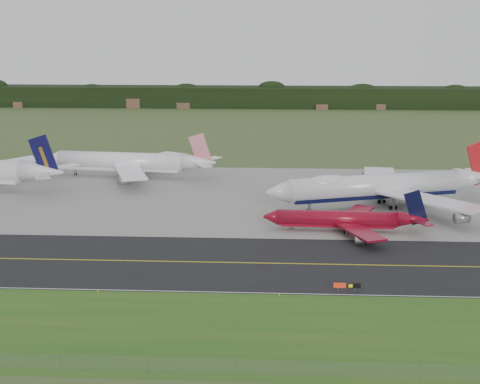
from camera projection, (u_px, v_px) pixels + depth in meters
name	position (u px, v px, depth m)	size (l,w,h in m)	color
ground	(280.00, 257.00, 135.25)	(600.00, 600.00, 0.00)	#3C5527
grass_verge	(281.00, 332.00, 101.27)	(400.00, 30.00, 0.01)	#25581A
taxiway	(280.00, 263.00, 131.36)	(400.00, 32.00, 0.02)	black
apron	(279.00, 196.00, 184.75)	(400.00, 78.00, 0.01)	gray
taxiway_centreline	(280.00, 263.00, 131.36)	(400.00, 0.40, 0.00)	gold
taxiway_edge_line	(281.00, 293.00, 116.31)	(400.00, 0.25, 0.00)	silver
perimeter_fence	(282.00, 368.00, 88.39)	(320.00, 0.10, 320.00)	slate
horizon_treeline	(278.00, 98.00, 399.72)	(700.00, 25.00, 12.00)	black
jet_ba_747	(383.00, 186.00, 172.28)	(63.94, 51.64, 16.47)	silver
jet_red_737	(346.00, 219.00, 151.88)	(37.39, 30.51, 10.11)	maroon
jet_star_tail	(130.00, 162.00, 207.51)	(55.30, 46.01, 14.58)	white
taxiway_sign	(347.00, 286.00, 116.92)	(4.75, 0.20, 1.58)	slate
edge_marker_left	(98.00, 291.00, 116.92)	(0.16, 0.16, 0.50)	yellow
edge_marker_center	(279.00, 294.00, 115.30)	(0.16, 0.16, 0.50)	yellow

